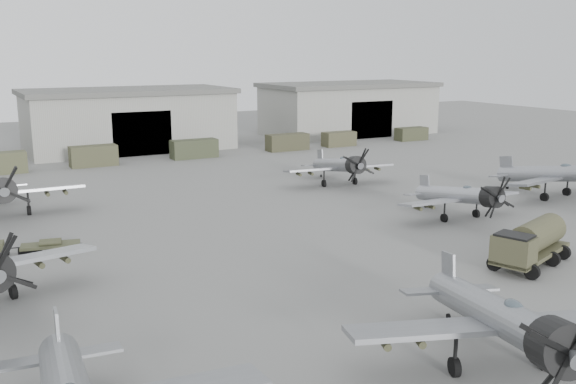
% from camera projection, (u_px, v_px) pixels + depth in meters
% --- Properties ---
extents(ground, '(220.00, 220.00, 0.00)m').
position_uv_depth(ground, '(395.00, 279.00, 39.97)').
color(ground, slate).
rests_on(ground, ground).
extents(hangar_center, '(29.00, 14.80, 8.70)m').
position_uv_depth(hangar_center, '(128.00, 119.00, 92.18)').
color(hangar_center, gray).
rests_on(hangar_center, ground).
extents(hangar_right, '(29.00, 14.80, 8.70)m').
position_uv_depth(hangar_right, '(348.00, 108.00, 109.95)').
color(hangar_right, gray).
rests_on(hangar_right, ground).
extents(support_truck_3, '(5.65, 2.20, 2.55)m').
position_uv_depth(support_truck_3, '(94.00, 156.00, 78.99)').
color(support_truck_3, '#40412A').
rests_on(support_truck_3, ground).
extents(support_truck_4, '(6.18, 2.20, 2.45)m').
position_uv_depth(support_truck_4, '(194.00, 149.00, 85.13)').
color(support_truck_4, '#373C27').
rests_on(support_truck_4, ground).
extents(support_truck_5, '(6.14, 2.20, 2.35)m').
position_uv_depth(support_truck_5, '(287.00, 142.00, 91.74)').
color(support_truck_5, '#3A3926').
rests_on(support_truck_5, ground).
extents(support_truck_6, '(5.00, 2.20, 2.15)m').
position_uv_depth(support_truck_6, '(339.00, 139.00, 95.87)').
color(support_truck_6, '#43422C').
rests_on(support_truck_6, ground).
extents(support_truck_7, '(5.25, 2.20, 2.03)m').
position_uv_depth(support_truck_7, '(411.00, 134.00, 102.32)').
color(support_truck_7, '#3A3C27').
rests_on(support_truck_7, ground).
extents(aircraft_near_1, '(13.68, 12.34, 5.51)m').
position_uv_depth(aircraft_near_1, '(504.00, 320.00, 27.66)').
color(aircraft_near_1, gray).
rests_on(aircraft_near_1, ground).
extents(aircraft_mid_2, '(11.38, 10.24, 4.55)m').
position_uv_depth(aircraft_mid_2, '(463.00, 196.00, 53.52)').
color(aircraft_mid_2, '#9B9DA3').
rests_on(aircraft_mid_2, ground).
extents(aircraft_mid_3, '(13.10, 11.79, 5.20)m').
position_uv_depth(aircraft_mid_3, '(559.00, 174.00, 61.34)').
color(aircraft_mid_3, gray).
rests_on(aircraft_mid_3, ground).
extents(aircraft_far_0, '(13.56, 12.20, 5.44)m').
position_uv_depth(aircraft_far_0, '(1.00, 189.00, 54.06)').
color(aircraft_far_0, '#A0A3A9').
rests_on(aircraft_far_0, ground).
extents(aircraft_far_1, '(12.05, 10.84, 4.78)m').
position_uv_depth(aircraft_far_1, '(340.00, 165.00, 67.23)').
color(aircraft_far_1, gray).
rests_on(aircraft_far_1, ground).
extents(fuel_tanker, '(7.89, 5.10, 2.89)m').
position_uv_depth(fuel_tanker, '(531.00, 241.00, 42.19)').
color(fuel_tanker, '#43422C').
rests_on(fuel_tanker, ground).
extents(tug_trailer, '(7.05, 2.67, 1.40)m').
position_uv_depth(tug_trailer, '(13.00, 247.00, 44.58)').
color(tug_trailer, '#3F412A').
rests_on(tug_trailer, ground).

